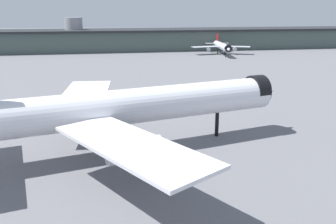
{
  "coord_description": "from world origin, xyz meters",
  "views": [
    {
      "loc": [
        -0.56,
        -58.7,
        24.07
      ],
      "look_at": [
        5.88,
        3.02,
        6.12
      ],
      "focal_mm": 37.93,
      "sensor_mm": 36.0,
      "label": 1
    }
  ],
  "objects": [
    {
      "name": "baggage_cart_trailing",
      "position": [
        5.81,
        37.69,
        0.98
      ],
      "size": [
        2.43,
        1.97,
        1.82
      ],
      "rotation": [
        0.0,
        0.0,
        6.27
      ],
      "color": "black",
      "rests_on": "ground"
    },
    {
      "name": "airliner_near_gate",
      "position": [
        -1.8,
        0.63,
        7.82
      ],
      "size": [
        62.73,
        55.89,
        17.74
      ],
      "rotation": [
        0.0,
        0.0,
        0.3
      ],
      "color": "white",
      "rests_on": "ground"
    },
    {
      "name": "ground",
      "position": [
        0.0,
        0.0,
        0.0
      ],
      "size": [
        900.0,
        900.0,
        0.0
      ],
      "primitive_type": "plane",
      "color": "slate"
    },
    {
      "name": "terminal_building",
      "position": [
        32.44,
        167.14,
        6.41
      ],
      "size": [
        235.76,
        49.28,
        19.68
      ],
      "rotation": [
        0.0,
        0.0,
        0.08
      ],
      "color": "#475651",
      "rests_on": "ground"
    },
    {
      "name": "airliner_far_taxiway",
      "position": [
        49.42,
        134.48,
        4.63
      ],
      "size": [
        33.33,
        36.53,
        10.51
      ],
      "rotation": [
        0.0,
        0.0,
        4.67
      ],
      "color": "silver",
      "rests_on": "ground"
    }
  ]
}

